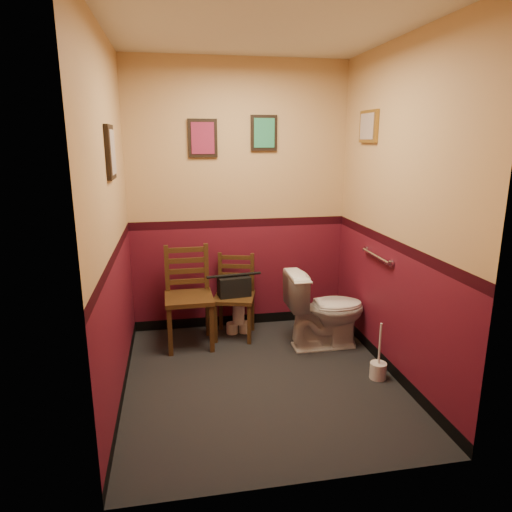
{
  "coord_description": "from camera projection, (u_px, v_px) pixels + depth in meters",
  "views": [
    {
      "loc": [
        -0.66,
        -3.35,
        1.94
      ],
      "look_at": [
        0.0,
        0.25,
        1.0
      ],
      "focal_mm": 32.0,
      "sensor_mm": 36.0,
      "label": 1
    }
  ],
  "objects": [
    {
      "name": "tp_stack",
      "position": [
        238.0,
        316.0,
        4.66
      ],
      "size": [
        0.25,
        0.15,
        0.44
      ],
      "color": "silver",
      "rests_on": "floor"
    },
    {
      "name": "wall_right",
      "position": [
        397.0,
        215.0,
        3.65
      ],
      "size": [
        0.0,
        2.4,
        2.7
      ],
      "primitive_type": "cube",
      "rotation": [
        1.57,
        0.0,
        -1.57
      ],
      "color": "#591120",
      "rests_on": "ground"
    },
    {
      "name": "floor",
      "position": [
        261.0,
        380.0,
        3.79
      ],
      "size": [
        2.2,
        2.4,
        0.0
      ],
      "primitive_type": "cube",
      "color": "black",
      "rests_on": "ground"
    },
    {
      "name": "ceiling",
      "position": [
        263.0,
        25.0,
        3.12
      ],
      "size": [
        2.2,
        2.4,
        0.0
      ],
      "primitive_type": "cube",
      "rotation": [
        3.14,
        0.0,
        0.0
      ],
      "color": "silver",
      "rests_on": "ground"
    },
    {
      "name": "toilet",
      "position": [
        325.0,
        310.0,
        4.33
      ],
      "size": [
        0.76,
        0.43,
        0.74
      ],
      "primitive_type": "imported",
      "rotation": [
        0.0,
        0.0,
        1.58
      ],
      "color": "white",
      "rests_on": "floor"
    },
    {
      "name": "chair_right",
      "position": [
        235.0,
        296.0,
        4.57
      ],
      "size": [
        0.47,
        0.47,
        0.83
      ],
      "rotation": [
        0.0,
        0.0,
        -0.27
      ],
      "color": "#4B3016",
      "rests_on": "floor"
    },
    {
      "name": "wall_back",
      "position": [
        239.0,
        200.0,
        4.6
      ],
      "size": [
        2.2,
        0.0,
        2.7
      ],
      "primitive_type": "cube",
      "rotation": [
        1.57,
        0.0,
        0.0
      ],
      "color": "#591120",
      "rests_on": "ground"
    },
    {
      "name": "wall_left",
      "position": [
        111.0,
        224.0,
        3.26
      ],
      "size": [
        0.0,
        2.4,
        2.7
      ],
      "primitive_type": "cube",
      "rotation": [
        1.57,
        0.0,
        1.57
      ],
      "color": "#591120",
      "rests_on": "ground"
    },
    {
      "name": "toilet_brush",
      "position": [
        378.0,
        369.0,
        3.8
      ],
      "size": [
        0.14,
        0.14,
        0.49
      ],
      "color": "silver",
      "rests_on": "floor"
    },
    {
      "name": "framed_print_back_b",
      "position": [
        264.0,
        133.0,
        4.46
      ],
      "size": [
        0.26,
        0.04,
        0.34
      ],
      "color": "black",
      "rests_on": "wall_back"
    },
    {
      "name": "framed_print_right",
      "position": [
        368.0,
        126.0,
        4.04
      ],
      "size": [
        0.04,
        0.34,
        0.28
      ],
      "color": "olive",
      "rests_on": "wall_right"
    },
    {
      "name": "framed_print_back_a",
      "position": [
        203.0,
        138.0,
        4.37
      ],
      "size": [
        0.28,
        0.04,
        0.36
      ],
      "color": "black",
      "rests_on": "wall_back"
    },
    {
      "name": "framed_print_left",
      "position": [
        111.0,
        152.0,
        3.24
      ],
      "size": [
        0.04,
        0.3,
        0.38
      ],
      "color": "black",
      "rests_on": "wall_left"
    },
    {
      "name": "handbag",
      "position": [
        234.0,
        286.0,
        4.5
      ],
      "size": [
        0.33,
        0.19,
        0.23
      ],
      "rotation": [
        0.0,
        0.0,
        0.12
      ],
      "color": "black",
      "rests_on": "chair_right"
    },
    {
      "name": "grab_bar",
      "position": [
        376.0,
        256.0,
        3.98
      ],
      "size": [
        0.05,
        0.56,
        0.06
      ],
      "color": "silver",
      "rests_on": "wall_right"
    },
    {
      "name": "chair_left",
      "position": [
        189.0,
        297.0,
        4.36
      ],
      "size": [
        0.45,
        0.45,
        0.96
      ],
      "rotation": [
        0.0,
        0.0,
        0.02
      ],
      "color": "#4B3016",
      "rests_on": "floor"
    },
    {
      "name": "wall_front",
      "position": [
        308.0,
        259.0,
        2.31
      ],
      "size": [
        2.2,
        0.0,
        2.7
      ],
      "primitive_type": "cube",
      "rotation": [
        -1.57,
        0.0,
        0.0
      ],
      "color": "#591120",
      "rests_on": "ground"
    }
  ]
}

